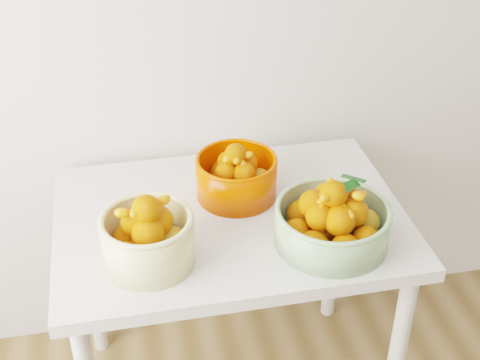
# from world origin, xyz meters

# --- Properties ---
(table) EXTENTS (1.00, 0.70, 0.75)m
(table) POSITION_xyz_m (-0.38, 1.60, 0.65)
(table) COLOR silver
(table) RESTS_ON ground
(bowl_cream) EXTENTS (0.32, 0.32, 0.21)m
(bowl_cream) POSITION_xyz_m (-0.62, 1.44, 0.83)
(bowl_cream) COLOR #DBCE88
(bowl_cream) RESTS_ON table
(bowl_green) EXTENTS (0.31, 0.31, 0.20)m
(bowl_green) POSITION_xyz_m (-0.13, 1.42, 0.82)
(bowl_green) COLOR #82A874
(bowl_green) RESTS_ON table
(bowl_orange) EXTENTS (0.25, 0.25, 0.17)m
(bowl_orange) POSITION_xyz_m (-0.34, 1.70, 0.82)
(bowl_orange) COLOR #F03700
(bowl_orange) RESTS_ON table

